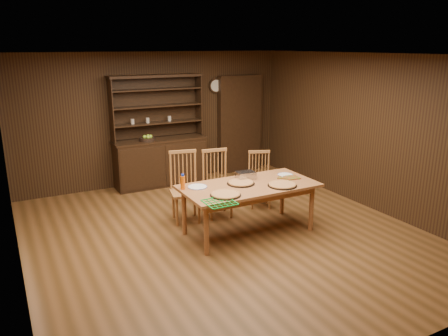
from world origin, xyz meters
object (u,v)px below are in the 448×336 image
dining_table (249,190)px  juice_bottle (183,182)px  chair_right (259,177)px  china_hutch (160,156)px  chair_center (216,181)px  chair_left (184,184)px

dining_table → juice_bottle: (-0.93, 0.27, 0.18)m
dining_table → chair_right: 1.21m
china_hutch → dining_table: 2.86m
juice_bottle → dining_table: bearing=-16.0°
chair_center → chair_right: chair_center is taller
chair_center → juice_bottle: (-0.84, -0.61, 0.27)m
dining_table → chair_left: 1.12m
chair_left → juice_bottle: 0.77m
china_hutch → juice_bottle: (-0.58, -2.57, 0.26)m
chair_left → juice_bottle: chair_left is taller
chair_right → chair_left: bearing=-157.1°
chair_right → juice_bottle: 1.85m
china_hutch → juice_bottle: size_ratio=9.77×
chair_left → chair_center: bearing=7.2°
chair_right → juice_bottle: size_ratio=4.33×
chair_center → chair_right: size_ratio=1.13×
dining_table → juice_bottle: juice_bottle is taller
chair_left → chair_right: size_ratio=1.16×
dining_table → chair_left: (-0.63, 0.93, -0.08)m
chair_left → juice_bottle: size_ratio=5.04×
china_hutch → chair_center: 1.98m
chair_center → juice_bottle: 1.08m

